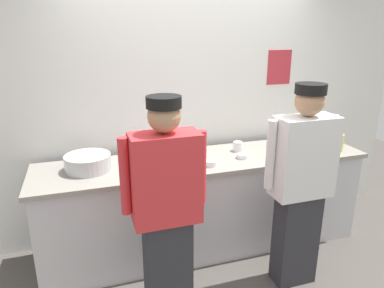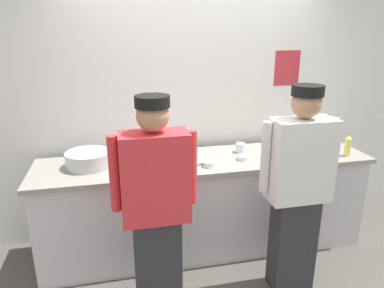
{
  "view_description": "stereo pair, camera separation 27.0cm",
  "coord_description": "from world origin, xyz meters",
  "px_view_note": "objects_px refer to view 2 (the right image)",
  "views": [
    {
      "loc": [
        -1.06,
        -2.52,
        2.07
      ],
      "look_at": [
        -0.13,
        0.39,
        1.08
      ],
      "focal_mm": 33.01,
      "sensor_mm": 36.0,
      "label": 1
    },
    {
      "loc": [
        -0.8,
        -2.59,
        2.07
      ],
      "look_at": [
        -0.13,
        0.39,
        1.08
      ],
      "focal_mm": 33.01,
      "sensor_mm": 36.0,
      "label": 2
    }
  ],
  "objects_px": {
    "squeeze_bottle_primary": "(348,146)",
    "chefs_knife": "(310,146)",
    "chef_center": "(298,187)",
    "mixing_bowl_steel": "(88,159)",
    "chef_near_left": "(156,206)",
    "ramekin_yellow_sauce": "(209,164)",
    "sheet_tray": "(170,161)",
    "plate_stack_front": "(283,147)",
    "ramekin_green_sauce": "(243,157)",
    "deli_cup": "(240,148)"
  },
  "relations": [
    {
      "from": "squeeze_bottle_primary",
      "to": "chefs_knife",
      "type": "relative_size",
      "value": 0.75
    },
    {
      "from": "chef_center",
      "to": "mixing_bowl_steel",
      "type": "distance_m",
      "value": 1.77
    },
    {
      "from": "mixing_bowl_steel",
      "to": "squeeze_bottle_primary",
      "type": "distance_m",
      "value": 2.39
    },
    {
      "from": "chef_near_left",
      "to": "ramekin_yellow_sauce",
      "type": "relative_size",
      "value": 16.01
    },
    {
      "from": "mixing_bowl_steel",
      "to": "ramekin_yellow_sauce",
      "type": "relative_size",
      "value": 3.71
    },
    {
      "from": "sheet_tray",
      "to": "squeeze_bottle_primary",
      "type": "distance_m",
      "value": 1.68
    },
    {
      "from": "plate_stack_front",
      "to": "ramekin_green_sauce",
      "type": "xyz_separation_m",
      "value": [
        -0.51,
        -0.21,
        -0.0
      ]
    },
    {
      "from": "sheet_tray",
      "to": "chefs_knife",
      "type": "height_order",
      "value": "sheet_tray"
    },
    {
      "from": "chef_near_left",
      "to": "chefs_knife",
      "type": "relative_size",
      "value": 6.1
    },
    {
      "from": "chef_center",
      "to": "ramekin_green_sauce",
      "type": "relative_size",
      "value": 16.22
    },
    {
      "from": "chef_center",
      "to": "ramekin_green_sauce",
      "type": "distance_m",
      "value": 0.66
    },
    {
      "from": "plate_stack_front",
      "to": "ramekin_green_sauce",
      "type": "distance_m",
      "value": 0.55
    },
    {
      "from": "deli_cup",
      "to": "squeeze_bottle_primary",
      "type": "bearing_deg",
      "value": -18.22
    },
    {
      "from": "chef_center",
      "to": "deli_cup",
      "type": "distance_m",
      "value": 0.84
    },
    {
      "from": "chef_near_left",
      "to": "chefs_knife",
      "type": "height_order",
      "value": "chef_near_left"
    },
    {
      "from": "ramekin_yellow_sauce",
      "to": "plate_stack_front",
      "type": "bearing_deg",
      "value": 19.52
    },
    {
      "from": "plate_stack_front",
      "to": "ramekin_yellow_sauce",
      "type": "bearing_deg",
      "value": -160.48
    },
    {
      "from": "squeeze_bottle_primary",
      "to": "deli_cup",
      "type": "xyz_separation_m",
      "value": [
        -0.95,
        0.31,
        -0.05
      ]
    },
    {
      "from": "mixing_bowl_steel",
      "to": "sheet_tray",
      "type": "height_order",
      "value": "mixing_bowl_steel"
    },
    {
      "from": "mixing_bowl_steel",
      "to": "squeeze_bottle_primary",
      "type": "xyz_separation_m",
      "value": [
        2.38,
        -0.25,
        0.03
      ]
    },
    {
      "from": "plate_stack_front",
      "to": "squeeze_bottle_primary",
      "type": "relative_size",
      "value": 1.07
    },
    {
      "from": "chef_near_left",
      "to": "plate_stack_front",
      "type": "xyz_separation_m",
      "value": [
        1.4,
        0.86,
        0.06
      ]
    },
    {
      "from": "chef_near_left",
      "to": "sheet_tray",
      "type": "bearing_deg",
      "value": 73.14
    },
    {
      "from": "plate_stack_front",
      "to": "deli_cup",
      "type": "height_order",
      "value": "deli_cup"
    },
    {
      "from": "mixing_bowl_steel",
      "to": "ramekin_green_sauce",
      "type": "relative_size",
      "value": 3.7
    },
    {
      "from": "chef_near_left",
      "to": "squeeze_bottle_primary",
      "type": "relative_size",
      "value": 8.17
    },
    {
      "from": "plate_stack_front",
      "to": "sheet_tray",
      "type": "relative_size",
      "value": 0.43
    },
    {
      "from": "chef_center",
      "to": "deli_cup",
      "type": "xyz_separation_m",
      "value": [
        -0.18,
        0.82,
        0.07
      ]
    },
    {
      "from": "plate_stack_front",
      "to": "chefs_knife",
      "type": "distance_m",
      "value": 0.3
    },
    {
      "from": "chef_center",
      "to": "ramekin_yellow_sauce",
      "type": "xyz_separation_m",
      "value": [
        -0.57,
        0.52,
        0.05
      ]
    },
    {
      "from": "mixing_bowl_steel",
      "to": "ramekin_yellow_sauce",
      "type": "bearing_deg",
      "value": -12.88
    },
    {
      "from": "chef_near_left",
      "to": "mixing_bowl_steel",
      "type": "height_order",
      "value": "chef_near_left"
    },
    {
      "from": "squeeze_bottle_primary",
      "to": "ramekin_yellow_sauce",
      "type": "distance_m",
      "value": 1.35
    },
    {
      "from": "chefs_knife",
      "to": "plate_stack_front",
      "type": "bearing_deg",
      "value": 179.53
    },
    {
      "from": "sheet_tray",
      "to": "deli_cup",
      "type": "relative_size",
      "value": 5.39
    },
    {
      "from": "sheet_tray",
      "to": "chef_center",
      "type": "bearing_deg",
      "value": -38.71
    },
    {
      "from": "mixing_bowl_steel",
      "to": "chefs_knife",
      "type": "bearing_deg",
      "value": 1.71
    },
    {
      "from": "plate_stack_front",
      "to": "chefs_knife",
      "type": "xyz_separation_m",
      "value": [
        0.3,
        -0.0,
        -0.02
      ]
    },
    {
      "from": "ramekin_green_sauce",
      "to": "plate_stack_front",
      "type": "bearing_deg",
      "value": 22.26
    },
    {
      "from": "sheet_tray",
      "to": "chefs_knife",
      "type": "relative_size",
      "value": 1.87
    },
    {
      "from": "chef_near_left",
      "to": "sheet_tray",
      "type": "relative_size",
      "value": 3.26
    },
    {
      "from": "chef_near_left",
      "to": "squeeze_bottle_primary",
      "type": "bearing_deg",
      "value": 16.02
    },
    {
      "from": "plate_stack_front",
      "to": "deli_cup",
      "type": "distance_m",
      "value": 0.46
    },
    {
      "from": "chef_center",
      "to": "chefs_knife",
      "type": "xyz_separation_m",
      "value": [
        0.58,
        0.82,
        0.03
      ]
    },
    {
      "from": "squeeze_bottle_primary",
      "to": "ramekin_green_sauce",
      "type": "distance_m",
      "value": 1.01
    },
    {
      "from": "chefs_knife",
      "to": "chef_near_left",
      "type": "bearing_deg",
      "value": -153.07
    },
    {
      "from": "ramekin_green_sauce",
      "to": "ramekin_yellow_sauce",
      "type": "height_order",
      "value": "ramekin_yellow_sauce"
    },
    {
      "from": "sheet_tray",
      "to": "deli_cup",
      "type": "distance_m",
      "value": 0.72
    },
    {
      "from": "chef_center",
      "to": "plate_stack_front",
      "type": "bearing_deg",
      "value": 70.97
    },
    {
      "from": "ramekin_green_sauce",
      "to": "chefs_knife",
      "type": "xyz_separation_m",
      "value": [
        0.81,
        0.21,
        -0.02
      ]
    }
  ]
}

